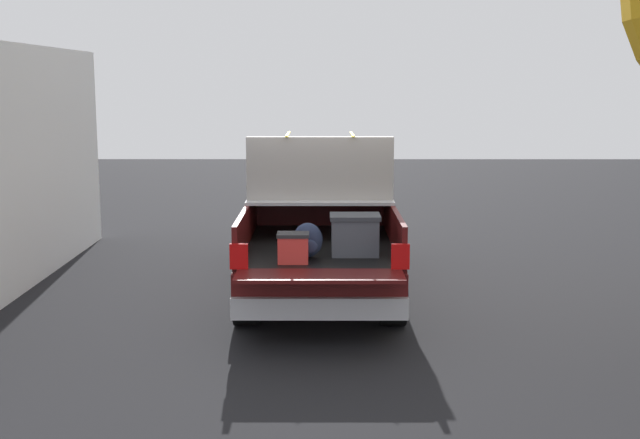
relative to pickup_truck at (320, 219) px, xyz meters
The scene contains 3 objects.
ground_plane 1.02m from the pickup_truck, behind, with size 40.00×40.00×0.00m, color black.
pickup_truck is the anchor object (origin of this frame).
building_facade 4.43m from the pickup_truck, 98.85° to the left, with size 8.27×0.36×3.44m, color white.
Camera 1 is at (-11.39, -0.02, 2.90)m, focal length 46.21 mm.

